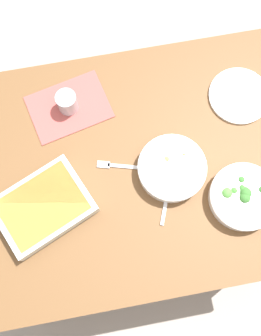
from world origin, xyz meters
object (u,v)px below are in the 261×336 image
at_px(broccoli_bowl, 243,197).
at_px(fork_on_table, 118,166).
at_px(baking_dish, 43,207).
at_px(drink_cup, 67,103).
at_px(stew_bowl, 172,168).
at_px(side_plate, 239,96).
at_px(spoon_by_stew, 167,193).

bearing_deg(broccoli_bowl, fork_on_table, 154.31).
xyz_separation_m(broccoli_bowl, baking_dish, (-0.66, 0.09, 0.00)).
bearing_deg(broccoli_bowl, drink_cup, 140.35).
relative_size(baking_dish, fork_on_table, 2.07).
distance_m(stew_bowl, baking_dish, 0.45).
xyz_separation_m(side_plate, fork_on_table, (-0.48, -0.18, -0.00)).
xyz_separation_m(side_plate, spoon_by_stew, (-0.33, -0.30, -0.00)).
bearing_deg(broccoli_bowl, stew_bowl, 147.19).
bearing_deg(spoon_by_stew, baking_dish, 176.93).
height_order(side_plate, spoon_by_stew, side_plate).
bearing_deg(side_plate, fork_on_table, -159.44).
bearing_deg(baking_dish, side_plate, 20.55).
xyz_separation_m(stew_bowl, spoon_by_stew, (-0.03, -0.07, -0.03)).
bearing_deg(stew_bowl, spoon_by_stew, -110.92).
distance_m(stew_bowl, broccoli_bowl, 0.26).
xyz_separation_m(drink_cup, spoon_by_stew, (0.29, -0.37, -0.03)).
distance_m(spoon_by_stew, fork_on_table, 0.19).
bearing_deg(spoon_by_stew, side_plate, 42.58).
relative_size(broccoli_bowl, drink_cup, 2.73).
height_order(side_plate, fork_on_table, side_plate).
bearing_deg(fork_on_table, stew_bowl, -15.70).
relative_size(stew_bowl, broccoli_bowl, 1.01).
distance_m(broccoli_bowl, spoon_by_stew, 0.25).
bearing_deg(spoon_by_stew, fork_on_table, 140.14).
distance_m(broccoli_bowl, baking_dish, 0.67).
height_order(stew_bowl, baking_dish, same).
bearing_deg(drink_cup, side_plate, -6.62).
distance_m(baking_dish, side_plate, 0.80).
height_order(baking_dish, fork_on_table, baking_dish).
distance_m(drink_cup, fork_on_table, 0.29).
height_order(drink_cup, fork_on_table, drink_cup).
height_order(baking_dish, side_plate, baking_dish).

